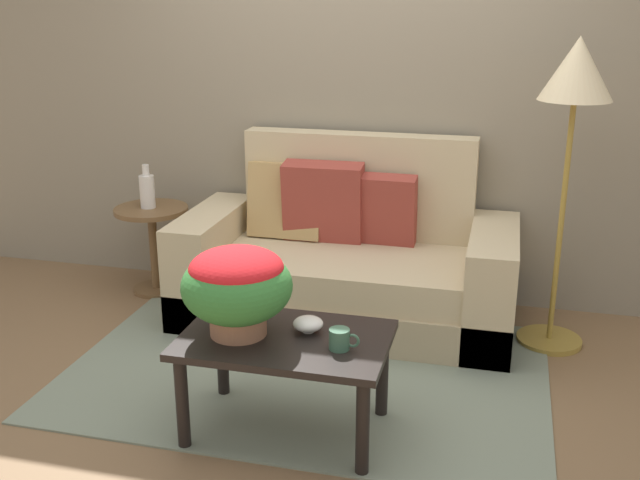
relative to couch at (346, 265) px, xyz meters
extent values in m
plane|color=brown|center=(-0.04, -0.68, -0.32)|extent=(14.00, 14.00, 0.00)
cube|color=gray|center=(-0.04, 0.48, 1.08)|extent=(6.40, 0.12, 2.81)
cube|color=gray|center=(-0.04, -0.74, -0.32)|extent=(2.41, 1.63, 0.01)
cube|color=tan|center=(0.01, -0.07, -0.21)|extent=(1.93, 0.89, 0.23)
cube|color=tan|center=(0.01, -0.09, 0.01)|extent=(1.40, 0.80, 0.19)
cube|color=tan|center=(0.01, 0.30, 0.31)|extent=(1.40, 0.16, 0.84)
cube|color=tan|center=(-0.82, -0.07, -0.02)|extent=(0.26, 0.89, 0.62)
cube|color=tan|center=(0.84, -0.07, -0.02)|extent=(0.26, 0.89, 0.62)
cube|color=#93382D|center=(-0.17, 0.14, 0.34)|extent=(0.48, 0.22, 0.49)
cube|color=tan|center=(-0.41, 0.15, 0.33)|extent=(0.46, 0.19, 0.47)
cube|color=#93382D|center=(0.17, 0.15, 0.31)|extent=(0.42, 0.19, 0.44)
cylinder|color=black|center=(-0.37, -1.52, -0.11)|extent=(0.06, 0.06, 0.43)
cylinder|color=black|center=(0.40, -1.52, -0.11)|extent=(0.06, 0.06, 0.43)
cylinder|color=black|center=(-0.37, -1.06, -0.11)|extent=(0.06, 0.06, 0.43)
cylinder|color=black|center=(0.40, -1.06, -0.11)|extent=(0.06, 0.06, 0.43)
cube|color=black|center=(0.01, -1.29, 0.12)|extent=(0.89, 0.58, 0.03)
cylinder|color=brown|center=(-1.29, 0.09, -0.31)|extent=(0.30, 0.30, 0.03)
cylinder|color=brown|center=(-1.29, 0.09, -0.04)|extent=(0.06, 0.06, 0.51)
cylinder|color=brown|center=(-1.29, 0.09, 0.23)|extent=(0.46, 0.46, 0.03)
cylinder|color=olive|center=(1.18, -0.08, -0.31)|extent=(0.35, 0.35, 0.03)
cylinder|color=olive|center=(1.18, -0.08, 0.36)|extent=(0.03, 0.03, 1.31)
cone|color=beige|center=(1.18, -0.08, 1.18)|extent=(0.37, 0.37, 0.31)
cylinder|color=#A36B4C|center=(-0.19, -1.31, 0.20)|extent=(0.24, 0.24, 0.12)
ellipsoid|color=#337533|center=(-0.19, -1.31, 0.36)|extent=(0.47, 0.47, 0.31)
ellipsoid|color=red|center=(-0.19, -1.31, 0.43)|extent=(0.40, 0.40, 0.17)
cylinder|color=#3D664C|center=(0.26, -1.34, 0.18)|extent=(0.09, 0.09, 0.09)
torus|color=#3D664C|center=(0.32, -1.34, 0.18)|extent=(0.06, 0.01, 0.06)
cylinder|color=silver|center=(0.10, -1.22, 0.15)|extent=(0.05, 0.05, 0.02)
ellipsoid|color=silver|center=(0.10, -1.22, 0.17)|extent=(0.13, 0.13, 0.06)
cylinder|color=silver|center=(-1.30, 0.08, 0.34)|extent=(0.09, 0.09, 0.21)
cylinder|color=silver|center=(-1.30, 0.08, 0.48)|extent=(0.04, 0.04, 0.07)
camera|label=1|loc=(0.87, -4.06, 1.53)|focal=41.98mm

